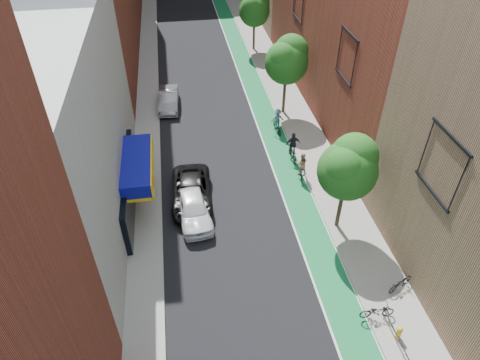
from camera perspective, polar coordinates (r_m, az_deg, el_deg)
name	(u,v)px	position (r m, az deg, el deg)	size (l,w,h in m)	color
bike_lane	(260,103)	(39.11, 2.73, 10.23)	(2.00, 68.00, 0.01)	#136C35
sidewalk_left	(148,111)	(38.51, -12.21, 8.97)	(2.00, 68.00, 0.15)	gray
sidewalk_right	(287,100)	(39.62, 6.34, 10.55)	(3.00, 68.00, 0.15)	gray
building_left_white	(40,133)	(26.24, -25.12, 5.70)	(8.00, 20.00, 12.00)	silver
tree_near	(349,167)	(24.24, 14.29, 1.75)	(3.40, 3.36, 6.42)	#332619
tree_mid	(287,59)	(35.59, 6.32, 15.75)	(3.55, 3.53, 6.74)	#332619
tree_far	(255,8)	(48.53, 1.98, 21.89)	(3.30, 3.25, 6.21)	#332619
parked_car_white	(193,208)	(26.77, -6.25, -3.67)	(1.91, 4.75, 1.62)	white
parked_car_black	(192,192)	(27.96, -6.47, -1.61)	(2.52, 5.47, 1.52)	black
parked_car_silver	(169,99)	(38.57, -9.48, 10.55)	(1.60, 4.60, 1.52)	gray
cyclist_lane_near	(301,168)	(29.91, 8.19, 1.60)	(0.91, 1.77, 2.04)	black
cyclist_lane_mid	(293,149)	(31.71, 7.06, 4.08)	(1.10, 1.90, 2.20)	black
cyclist_lane_far	(277,122)	(34.69, 5.00, 7.68)	(1.13, 1.91, 2.01)	black
parked_bike_near	(377,311)	(23.03, 17.82, -16.30)	(0.61, 1.76, 0.92)	black
parked_bike_far	(400,283)	(24.53, 20.57, -12.70)	(0.57, 1.65, 0.87)	black
fire_hydrant	(399,332)	(22.75, 20.46, -18.48)	(0.26, 0.26, 0.76)	yellow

